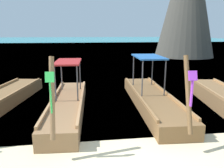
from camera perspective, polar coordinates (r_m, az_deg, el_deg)
sea_water at (r=65.82m, az=-6.75°, el=10.61°), size 120.00×120.00×0.00m
longtail_boat_green_ribbon at (r=8.53m, az=-11.26°, el=-5.24°), size 1.39×6.09×2.45m
longtail_boat_violet_ribbon at (r=9.27m, az=10.15°, el=-3.75°), size 1.55×6.84×2.43m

